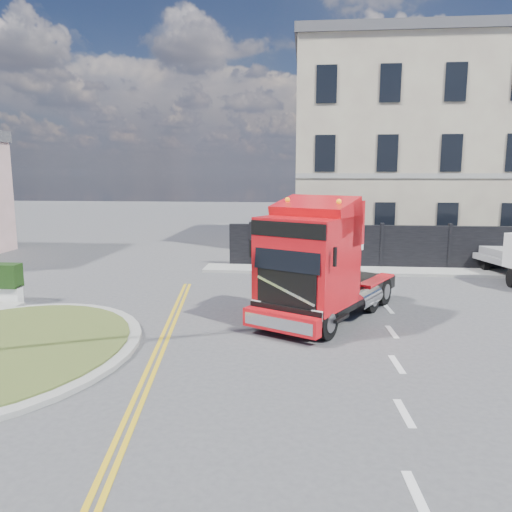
# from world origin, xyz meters

# --- Properties ---
(ground) EXTENTS (120.00, 120.00, 0.00)m
(ground) POSITION_xyz_m (0.00, 0.00, 0.00)
(ground) COLOR #424244
(ground) RESTS_ON ground
(hoarding_fence) EXTENTS (18.80, 0.25, 2.00)m
(hoarding_fence) POSITION_xyz_m (6.55, 9.00, 1.00)
(hoarding_fence) COLOR black
(hoarding_fence) RESTS_ON ground
(georgian_building) EXTENTS (12.30, 10.30, 12.80)m
(georgian_building) POSITION_xyz_m (6.00, 16.50, 5.77)
(georgian_building) COLOR beige
(georgian_building) RESTS_ON ground
(pavement_far) EXTENTS (20.00, 1.60, 0.12)m
(pavement_far) POSITION_xyz_m (6.00, 8.10, 0.06)
(pavement_far) COLOR gray
(pavement_far) RESTS_ON ground
(truck) EXTENTS (4.78, 6.30, 3.57)m
(truck) POSITION_xyz_m (0.86, 0.39, 1.60)
(truck) COLOR black
(truck) RESTS_ON ground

